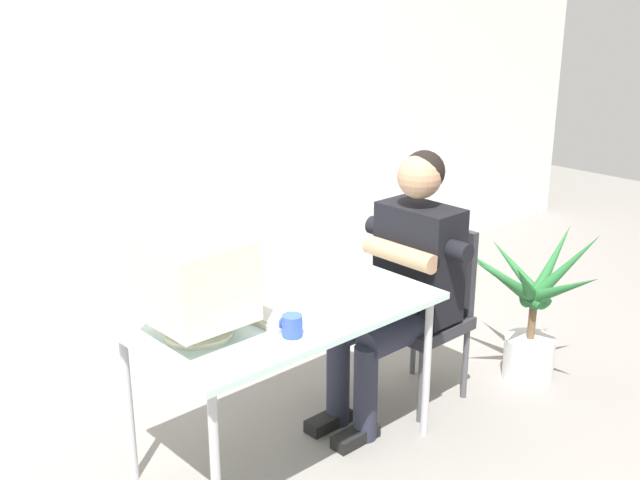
{
  "coord_description": "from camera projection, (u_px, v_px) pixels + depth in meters",
  "views": [
    {
      "loc": [
        -1.9,
        -2.29,
        2.0
      ],
      "look_at": [
        0.21,
        0.0,
        0.96
      ],
      "focal_mm": 43.52,
      "sensor_mm": 36.0,
      "label": 1
    }
  ],
  "objects": [
    {
      "name": "ground_plane",
      "position": [
        286.0,
        455.0,
        3.46
      ],
      "size": [
        12.0,
        12.0,
        0.0
      ],
      "primitive_type": "plane",
      "color": "gray"
    },
    {
      "name": "wall_back",
      "position": [
        156.0,
        81.0,
        4.15
      ],
      "size": [
        8.0,
        0.1,
        3.0
      ],
      "primitive_type": "cube",
      "color": "silver",
      "rests_on": "ground_plane"
    },
    {
      "name": "desk",
      "position": [
        284.0,
        320.0,
        3.25
      ],
      "size": [
        1.28,
        0.73,
        0.71
      ],
      "color": "#B7B7BC",
      "rests_on": "ground_plane"
    },
    {
      "name": "crt_monitor",
      "position": [
        197.0,
        281.0,
        2.91
      ],
      "size": [
        0.36,
        0.36,
        0.39
      ],
      "color": "beige",
      "rests_on": "desk"
    },
    {
      "name": "keyboard",
      "position": [
        257.0,
        311.0,
        3.15
      ],
      "size": [
        0.14,
        0.42,
        0.03
      ],
      "color": "beige",
      "rests_on": "desk"
    },
    {
      "name": "office_chair",
      "position": [
        428.0,
        305.0,
        3.84
      ],
      "size": [
        0.4,
        0.4,
        0.87
      ],
      "color": "#4C4C51",
      "rests_on": "ground_plane"
    },
    {
      "name": "person_seated",
      "position": [
        404.0,
        276.0,
        3.65
      ],
      "size": [
        0.73,
        0.6,
        1.27
      ],
      "color": "black",
      "rests_on": "ground_plane"
    },
    {
      "name": "potted_plant",
      "position": [
        531.0,
        311.0,
        4.01
      ],
      "size": [
        0.74,
        0.83,
        0.85
      ],
      "color": "silver",
      "rests_on": "ground_plane"
    },
    {
      "name": "desk_mug",
      "position": [
        292.0,
        325.0,
        2.96
      ],
      "size": [
        0.08,
        0.09,
        0.09
      ],
      "color": "blue",
      "rests_on": "desk"
    }
  ]
}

